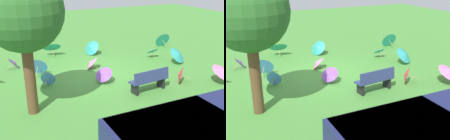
{
  "view_description": "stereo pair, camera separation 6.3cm",
  "coord_description": "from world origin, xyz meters",
  "views": [
    {
      "loc": [
        4.46,
        10.73,
        4.48
      ],
      "look_at": [
        -0.11,
        1.3,
        0.6
      ],
      "focal_mm": 43.94,
      "sensor_mm": 36.0,
      "label": 1
    },
    {
      "loc": [
        4.4,
        10.76,
        4.48
      ],
      "look_at": [
        -0.11,
        1.3,
        0.6
      ],
      "focal_mm": 43.94,
      "sensor_mm": 36.0,
      "label": 2
    }
  ],
  "objects": [
    {
      "name": "ground",
      "position": [
        0.0,
        0.0,
        0.0
      ],
      "size": [
        40.0,
        40.0,
        0.0
      ],
      "primitive_type": "plane",
      "color": "#478C38"
    },
    {
      "name": "park_bench",
      "position": [
        -1.08,
        2.61,
        0.47
      ],
      "size": [
        1.64,
        0.62,
        0.9
      ],
      "color": "navy",
      "rests_on": "ground"
    },
    {
      "name": "shade_tree",
      "position": [
        3.29,
        2.35,
        3.28
      ],
      "size": [
        2.46,
        2.46,
        4.55
      ],
      "color": "brown",
      "rests_on": "ground"
    },
    {
      "name": "parasol_blue_0",
      "position": [
        2.29,
        0.29,
        0.31
      ],
      "size": [
        0.65,
        0.6,
        0.61
      ],
      "color": "tan",
      "rests_on": "ground"
    },
    {
      "name": "parasol_teal_0",
      "position": [
        -3.59,
        -0.96,
        0.4
      ],
      "size": [
        0.68,
        0.64,
        0.61
      ],
      "color": "tan",
      "rests_on": "ground"
    },
    {
      "name": "parasol_teal_1",
      "position": [
        -5.35,
        -2.58,
        0.46
      ],
      "size": [
        0.96,
        0.9,
        0.91
      ],
      "color": "tan",
      "rests_on": "ground"
    },
    {
      "name": "parasol_teal_2",
      "position": [
        -0.84,
        -2.88,
        0.42
      ],
      "size": [
        0.99,
        1.07,
        0.82
      ],
      "color": "tan",
      "rests_on": "ground"
    },
    {
      "name": "parasol_purple_0",
      "position": [
        0.19,
        1.08,
        0.41
      ],
      "size": [
        0.96,
        0.98,
        0.71
      ],
      "color": "tan",
      "rests_on": "ground"
    },
    {
      "name": "parasol_blue_1",
      "position": [
        2.4,
        -1.13,
        0.42
      ],
      "size": [
        1.0,
        0.94,
        0.84
      ],
      "color": "tan",
      "rests_on": "ground"
    },
    {
      "name": "parasol_pink_1",
      "position": [
        0.0,
        -0.77,
        0.31
      ],
      "size": [
        0.83,
        0.88,
        0.61
      ],
      "color": "tan",
      "rests_on": "ground"
    },
    {
      "name": "parasol_teal_3",
      "position": [
        -4.22,
        0.41,
        0.46
      ],
      "size": [
        1.12,
        1.05,
        0.84
      ],
      "color": "tan",
      "rests_on": "ground"
    },
    {
      "name": "parasol_pink_2",
      "position": [
        -4.25,
        3.25,
        0.53
      ],
      "size": [
        1.18,
        1.16,
        0.84
      ],
      "color": "tan",
      "rests_on": "ground"
    },
    {
      "name": "parasol_teal_6",
      "position": [
        1.13,
        -3.66,
        0.54
      ],
      "size": [
        1.02,
        0.94,
        0.88
      ],
      "color": "tan",
      "rests_on": "ground"
    },
    {
      "name": "parasol_purple_2",
      "position": [
        3.29,
        -2.36,
        0.31
      ],
      "size": [
        0.73,
        0.77,
        0.62
      ],
      "color": "tan",
      "rests_on": "ground"
    },
    {
      "name": "parasol_red_2",
      "position": [
        -2.66,
        2.46,
        0.37
      ],
      "size": [
        0.71,
        0.72,
        0.74
      ],
      "color": "tan",
      "rests_on": "ground"
    }
  ]
}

